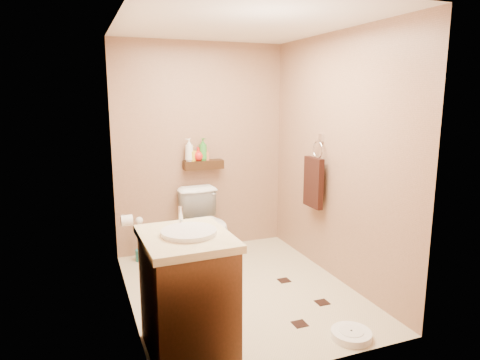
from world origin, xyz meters
name	(u,v)px	position (x,y,z in m)	size (l,w,h in m)	color
ground	(240,290)	(0.00, 0.00, 0.00)	(2.50, 2.50, 0.00)	beige
wall_back	(201,148)	(0.00, 1.25, 1.20)	(2.00, 0.04, 2.40)	#9D7359
wall_front	(312,194)	(0.00, -1.25, 1.20)	(2.00, 0.04, 2.40)	#9D7359
wall_left	(125,172)	(-1.00, 0.00, 1.20)	(0.04, 2.50, 2.40)	#9D7359
wall_right	(336,158)	(1.00, 0.00, 1.20)	(0.04, 2.50, 2.40)	#9D7359
ceiling	(240,23)	(0.00, 0.00, 2.40)	(2.00, 2.50, 0.02)	white
wall_shelf	(203,165)	(0.00, 1.17, 1.02)	(0.46, 0.14, 0.10)	#37230F
floor_accents	(250,291)	(0.08, -0.07, 0.00)	(1.24, 1.43, 0.01)	black
toilet	(207,226)	(-0.07, 0.83, 0.39)	(0.44, 0.76, 0.78)	white
vanity	(187,293)	(-0.70, -0.79, 0.45)	(0.61, 0.73, 1.01)	brown
bathroom_scale	(351,334)	(0.49, -1.07, 0.03)	(0.38, 0.38, 0.06)	white
toilet_brush	(140,245)	(-0.77, 1.07, 0.18)	(0.12, 0.12, 0.50)	#1B6A6D
towel_ring	(314,180)	(0.91, 0.25, 0.95)	(0.12, 0.30, 0.76)	silver
toilet_paper	(127,220)	(-0.94, 0.65, 0.60)	(0.12, 0.11, 0.12)	white
bottle_a	(189,150)	(-0.16, 1.17, 1.20)	(0.10, 0.10, 0.26)	white
bottle_b	(192,154)	(-0.13, 1.17, 1.16)	(0.08, 0.08, 0.17)	yellow
bottle_c	(198,154)	(-0.06, 1.17, 1.15)	(0.12, 0.12, 0.16)	red
bottle_d	(203,149)	(0.00, 1.17, 1.20)	(0.10, 0.10, 0.26)	#338C2E
bottle_e	(206,154)	(0.04, 1.17, 1.14)	(0.06, 0.07, 0.14)	#C46A41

